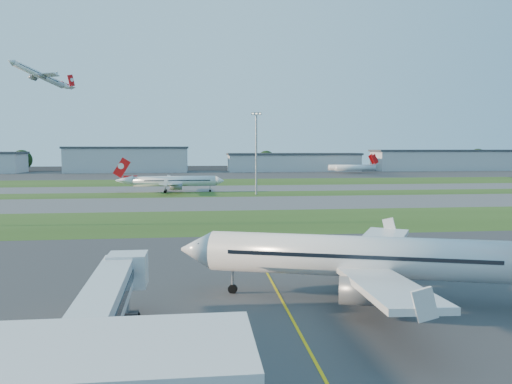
{
  "coord_description": "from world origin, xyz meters",
  "views": [
    {
      "loc": [
        -2.99,
        -47.99,
        15.14
      ],
      "look_at": [
        7.19,
        40.71,
        7.0
      ],
      "focal_mm": 35.0,
      "sensor_mm": 36.0,
      "label": 1
    }
  ],
  "objects": [
    {
      "name": "hangar_east",
      "position": [
        55.0,
        255.0,
        5.64
      ],
      "size": [
        81.6,
        23.0,
        11.2
      ],
      "color": "#989A9F",
      "rests_on": "ground"
    },
    {
      "name": "tree_west",
      "position": [
        -110.0,
        270.0,
        7.14
      ],
      "size": [
        12.1,
        12.1,
        13.2
      ],
      "color": "black",
      "rests_on": "ground"
    },
    {
      "name": "grass_strip_c",
      "position": [
        0.0,
        165.0,
        0.01
      ],
      "size": [
        300.0,
        40.0,
        0.01
      ],
      "primitive_type": "cube",
      "color": "#284316",
      "rests_on": "ground"
    },
    {
      "name": "airliner_parked",
      "position": [
        13.82,
        -1.95,
        4.32
      ],
      "size": [
        38.19,
        32.18,
        12.3
      ],
      "rotation": [
        0.0,
        0.0,
        -0.31
      ],
      "color": "silver",
      "rests_on": "ground"
    },
    {
      "name": "tree_east",
      "position": [
        115.0,
        267.0,
        6.16
      ],
      "size": [
        10.45,
        10.45,
        11.4
      ],
      "color": "black",
      "rests_on": "ground"
    },
    {
      "name": "grass_strip_b",
      "position": [
        0.0,
        110.0,
        0.01
      ],
      "size": [
        300.0,
        18.0,
        0.01
      ],
      "primitive_type": "cube",
      "color": "#284316",
      "rests_on": "ground"
    },
    {
      "name": "light_mast_centre",
      "position": [
        15.0,
        108.0,
        14.81
      ],
      "size": [
        3.2,
        0.7,
        25.8
      ],
      "color": "gray",
      "rests_on": "ground"
    },
    {
      "name": "grass_strip_a",
      "position": [
        0.0,
        52.0,
        0.01
      ],
      "size": [
        300.0,
        34.0,
        0.01
      ],
      "primitive_type": "cube",
      "color": "#284316",
      "rests_on": "ground"
    },
    {
      "name": "jet_bridge",
      "position": [
        -9.81,
        -15.24,
        4.01
      ],
      "size": [
        4.2,
        26.9,
        6.2
      ],
      "color": "silver",
      "rests_on": "ground"
    },
    {
      "name": "apron_near",
      "position": [
        0.0,
        0.0,
        0.01
      ],
      "size": [
        300.0,
        70.0,
        0.01
      ],
      "primitive_type": "cube",
      "color": "#333335",
      "rests_on": "ground"
    },
    {
      "name": "yellow_line",
      "position": [
        5.0,
        0.0,
        0.0
      ],
      "size": [
        0.25,
        60.0,
        0.02
      ],
      "primitive_type": "cube",
      "color": "gold",
      "rests_on": "ground"
    },
    {
      "name": "taxiway_b",
      "position": [
        0.0,
        132.0,
        0.01
      ],
      "size": [
        300.0,
        26.0,
        0.01
      ],
      "primitive_type": "cube",
      "color": "#515154",
      "rests_on": "ground"
    },
    {
      "name": "airliner_taxiing",
      "position": [
        -11.26,
        118.39,
        3.65
      ],
      "size": [
        33.31,
        28.26,
        10.39
      ],
      "rotation": [
        0.0,
        0.0,
        3.17
      ],
      "color": "silver",
      "rests_on": "ground"
    },
    {
      "name": "tree_mid_east",
      "position": [
        40.0,
        269.0,
        6.81
      ],
      "size": [
        11.55,
        11.55,
        12.6
      ],
      "color": "black",
      "rests_on": "ground"
    },
    {
      "name": "apron_far",
      "position": [
        0.0,
        225.0,
        0.01
      ],
      "size": [
        400.0,
        80.0,
        0.01
      ],
      "primitive_type": "cube",
      "color": "#333335",
      "rests_on": "ground"
    },
    {
      "name": "airliner_departing",
      "position": [
        -79.78,
        209.91,
        50.04
      ],
      "size": [
        24.47,
        22.62,
        9.86
      ],
      "rotation": [
        0.0,
        0.0,
        0.74
      ],
      "color": "silver"
    },
    {
      "name": "hangar_west",
      "position": [
        -45.0,
        255.0,
        7.64
      ],
      "size": [
        71.4,
        23.0,
        15.2
      ],
      "color": "#989A9F",
      "rests_on": "ground"
    },
    {
      "name": "mini_jet_near",
      "position": [
        85.08,
        224.86,
        3.28
      ],
      "size": [
        27.93,
        10.35,
        9.48
      ],
      "rotation": [
        0.0,
        0.0,
        0.28
      ],
      "color": "silver",
      "rests_on": "ground"
    },
    {
      "name": "ground",
      "position": [
        0.0,
        0.0,
        0.0
      ],
      "size": [
        700.0,
        700.0,
        0.0
      ],
      "primitive_type": "plane",
      "color": "black",
      "rests_on": "ground"
    },
    {
      "name": "tree_far_east",
      "position": [
        185.0,
        271.0,
        7.46
      ],
      "size": [
        12.65,
        12.65,
        13.8
      ],
      "color": "black",
      "rests_on": "ground"
    },
    {
      "name": "mini_jet_far",
      "position": [
        84.15,
        231.09,
        3.28
      ],
      "size": [
        28.64,
        4.26,
        9.48
      ],
      "rotation": [
        0.0,
        0.0,
        0.04
      ],
      "color": "silver",
      "rests_on": "ground"
    },
    {
      "name": "hangar_far_east",
      "position": [
        155.0,
        255.0,
        6.64
      ],
      "size": [
        96.9,
        23.0,
        13.2
      ],
      "color": "#989A9F",
      "rests_on": "ground"
    },
    {
      "name": "taxiway_a",
      "position": [
        0.0,
        85.0,
        0.01
      ],
      "size": [
        300.0,
        32.0,
        0.01
      ],
      "primitive_type": "cube",
      "color": "#515154",
      "rests_on": "ground"
    },
    {
      "name": "tree_mid_west",
      "position": [
        -20.0,
        266.0,
        5.84
      ],
      "size": [
        9.9,
        9.9,
        10.8
      ],
      "color": "black",
      "rests_on": "ground"
    }
  ]
}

